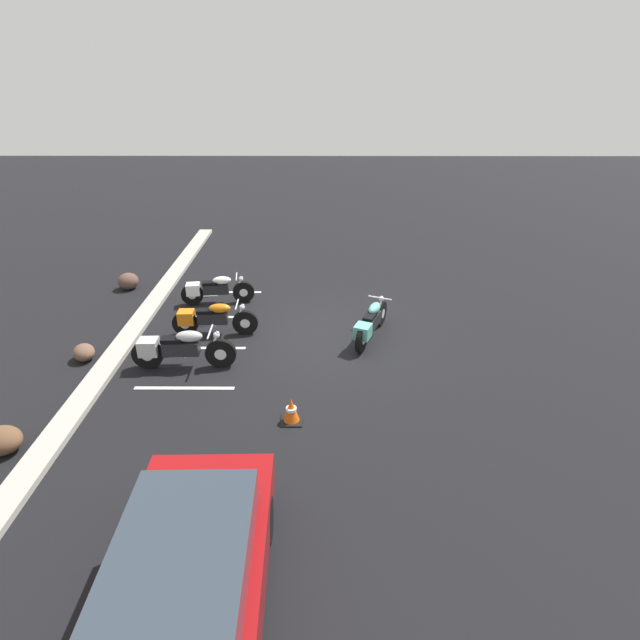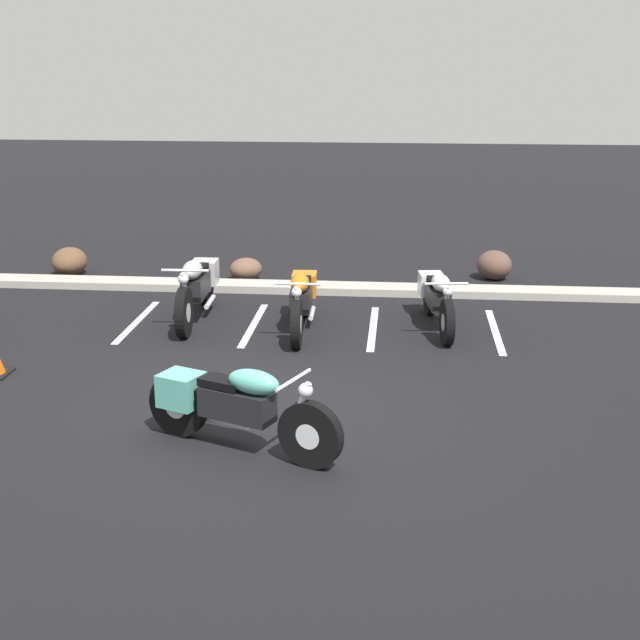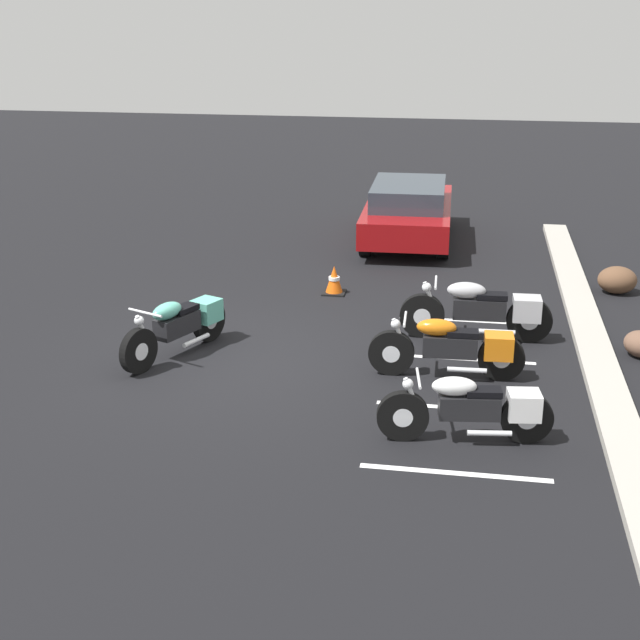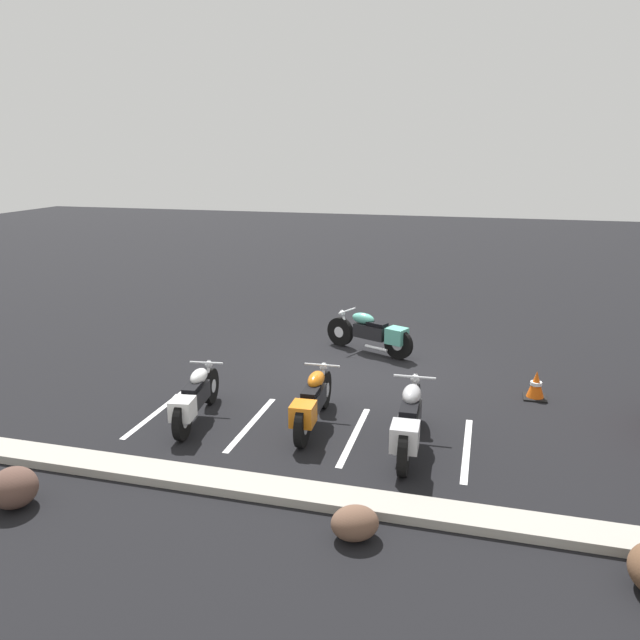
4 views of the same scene
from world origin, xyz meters
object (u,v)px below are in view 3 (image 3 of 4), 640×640
object	(u,v)px
parked_bike_1	(454,347)
car_red	(408,210)
landscape_rock_0	(617,280)
parked_bike_0	(484,310)
traffic_cone	(334,281)
motorcycle_teal_featured	(180,324)
parked_bike_2	(474,408)

from	to	relation	value
parked_bike_1	car_red	bearing A→B (deg)	-82.89
parked_bike_1	landscape_rock_0	size ratio (longest dim) A/B	3.14
parked_bike_0	parked_bike_1	xyz separation A→B (m)	(1.56, -0.39, -0.04)
parked_bike_0	car_red	distance (m)	6.12
parked_bike_1	car_red	distance (m)	7.57
parked_bike_1	traffic_cone	size ratio (longest dim) A/B	4.21
motorcycle_teal_featured	car_red	size ratio (longest dim) A/B	0.47
car_red	parked_bike_1	bearing A→B (deg)	-172.11
car_red	landscape_rock_0	world-z (taller)	car_red
parked_bike_2	parked_bike_0	bearing A→B (deg)	-99.31
parked_bike_2	landscape_rock_0	world-z (taller)	parked_bike_2
parked_bike_2	car_red	xyz separation A→B (m)	(-9.34, -1.49, 0.25)
parked_bike_0	parked_bike_2	world-z (taller)	parked_bike_0
car_red	traffic_cone	xyz separation A→B (m)	(3.98, -0.99, -0.45)
traffic_cone	car_red	bearing A→B (deg)	166.02
parked_bike_0	car_red	size ratio (longest dim) A/B	0.53
parked_bike_1	car_red	world-z (taller)	car_red
parked_bike_0	traffic_cone	xyz separation A→B (m)	(-1.92, -2.59, -0.25)
parked_bike_1	motorcycle_teal_featured	bearing A→B (deg)	-5.44
car_red	parked_bike_2	bearing A→B (deg)	-172.24
car_red	landscape_rock_0	distance (m)	5.05
motorcycle_teal_featured	parked_bike_0	world-z (taller)	parked_bike_0
parked_bike_0	traffic_cone	bearing A→B (deg)	-38.27
landscape_rock_0	parked_bike_2	bearing A→B (deg)	-21.57
parked_bike_1	landscape_rock_0	bearing A→B (deg)	-124.34
car_red	traffic_cone	bearing A→B (deg)	164.71
car_red	motorcycle_teal_featured	bearing A→B (deg)	157.85
parked_bike_2	traffic_cone	world-z (taller)	parked_bike_2
parked_bike_2	traffic_cone	xyz separation A→B (m)	(-5.36, -2.48, -0.19)
parked_bike_0	traffic_cone	world-z (taller)	parked_bike_0
motorcycle_teal_featured	landscape_rock_0	size ratio (longest dim) A/B	3.00
landscape_rock_0	parked_bike_1	bearing A→B (deg)	-32.25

